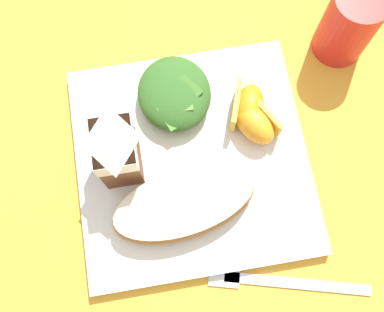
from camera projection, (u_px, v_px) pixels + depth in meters
ground at (192, 162)px, 0.57m from camera, size 3.00×3.00×0.00m
white_plate at (192, 160)px, 0.56m from camera, size 0.28×0.28×0.02m
cheesy_pizza_bread at (184, 204)px, 0.52m from camera, size 0.10×0.18×0.04m
green_salad_pile at (174, 94)px, 0.55m from camera, size 0.10×0.09×0.04m
milk_carton at (116, 150)px, 0.49m from camera, size 0.06×0.05×0.11m
orange_wedge_front at (255, 123)px, 0.54m from camera, size 0.07×0.06×0.04m
orange_wedge_middle at (248, 107)px, 0.55m from camera, size 0.07×0.05×0.04m
metal_fork at (276, 281)px, 0.52m from camera, size 0.07×0.19×0.01m
drinking_red_cup at (349, 24)px, 0.56m from camera, size 0.07×0.07×0.10m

